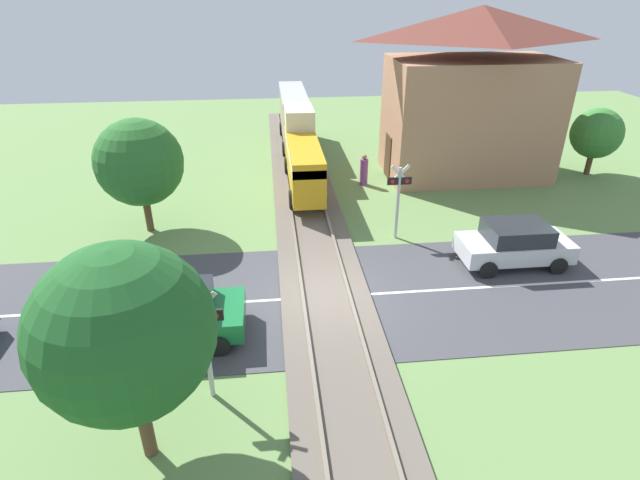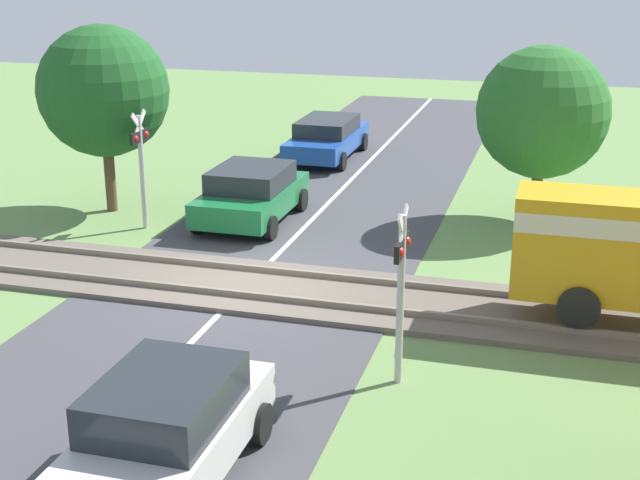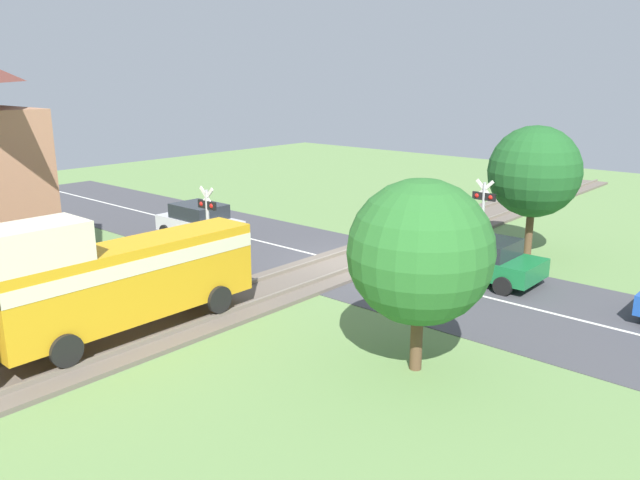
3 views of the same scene
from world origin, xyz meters
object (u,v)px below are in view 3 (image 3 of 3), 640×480
at_px(pedestrian_by_station, 52,294).
at_px(car_far_side, 200,221).
at_px(car_near_crossing, 481,258).
at_px(crossing_signal_east_approach, 208,217).
at_px(crossing_signal_west_approach, 483,208).

bearing_deg(pedestrian_by_station, car_far_side, -64.96).
height_order(car_near_crossing, pedestrian_by_station, pedestrian_by_station).
distance_m(car_near_crossing, crossing_signal_east_approach, 9.24).
bearing_deg(crossing_signal_west_approach, car_near_crossing, 117.12).
bearing_deg(crossing_signal_west_approach, car_far_side, 27.98).
xyz_separation_m(car_far_side, pedestrian_by_station, (-3.76, 8.05, -0.10)).
height_order(car_near_crossing, crossing_signal_east_approach, crossing_signal_east_approach).
relative_size(car_near_crossing, car_far_side, 1.03).
bearing_deg(car_far_side, crossing_signal_east_approach, 146.43).
relative_size(car_far_side, crossing_signal_west_approach, 1.28).
xyz_separation_m(car_near_crossing, crossing_signal_east_approach, (7.52, 5.25, 1.14)).
distance_m(crossing_signal_west_approach, pedestrian_by_station, 14.69).
height_order(crossing_signal_east_approach, pedestrian_by_station, crossing_signal_east_approach).
bearing_deg(pedestrian_by_station, car_near_crossing, -123.87).
distance_m(car_far_side, pedestrian_by_station, 8.88).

